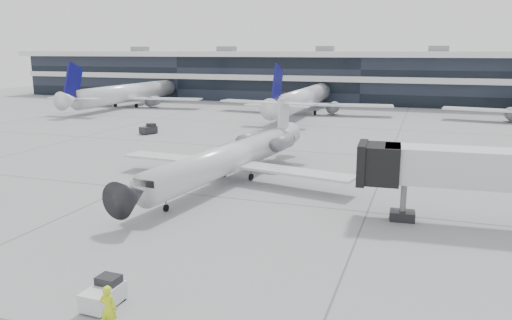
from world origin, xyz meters
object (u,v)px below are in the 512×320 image
at_px(jet_bridge, 504,170).
at_px(ramp_worker, 108,309).
at_px(baggage_tug, 104,294).
at_px(regional_jet, 232,157).

distance_m(jet_bridge, ramp_worker, 25.22).
bearing_deg(ramp_worker, jet_bridge, -135.62).
bearing_deg(baggage_tug, ramp_worker, -47.24).
height_order(jet_bridge, ramp_worker, jet_bridge).
bearing_deg(regional_jet, ramp_worker, -72.24).
bearing_deg(ramp_worker, baggage_tug, -53.29).
bearing_deg(baggage_tug, jet_bridge, 45.14).
relative_size(regional_jet, jet_bridge, 1.68).
bearing_deg(jet_bridge, regional_jet, 161.62).
bearing_deg(jet_bridge, ramp_worker, -135.15).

